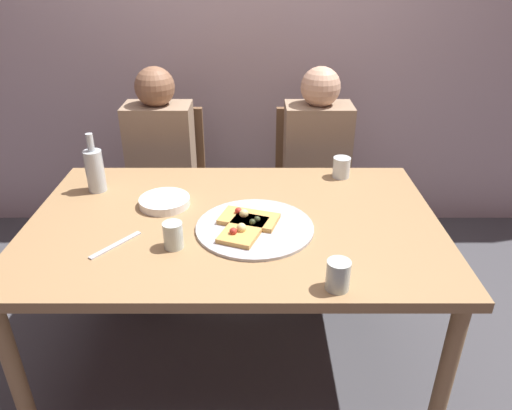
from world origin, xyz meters
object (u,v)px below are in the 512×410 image
at_px(wine_glass, 339,275).
at_px(guest_in_sweater, 161,168).
at_px(plate_stack, 166,201).
at_px(chair_left, 167,178).
at_px(dining_table, 235,235).
at_px(wine_bottle, 96,169).
at_px(tumbler_far, 174,235).
at_px(table_knife, 117,245).
at_px(pizza_tray, 256,227).
at_px(guest_in_beanie, 319,168).
at_px(pizza_slice_last, 249,218).
at_px(chair_right, 315,178).
at_px(tumbler_near, 343,167).
at_px(pizza_slice_extra, 244,229).

distance_m(wine_glass, guest_in_sweater, 1.44).
distance_m(plate_stack, chair_left, 0.84).
height_order(dining_table, wine_bottle, wine_bottle).
height_order(tumbler_far, plate_stack, tumbler_far).
height_order(wine_bottle, chair_left, wine_bottle).
xyz_separation_m(wine_bottle, table_knife, (0.20, -0.45, -0.10)).
xyz_separation_m(pizza_tray, guest_in_sweater, (-0.52, 0.83, -0.12)).
bearing_deg(wine_glass, wine_bottle, 143.71).
xyz_separation_m(dining_table, tumbler_far, (-0.21, -0.20, 0.12)).
distance_m(table_knife, guest_in_beanie, 1.28).
relative_size(pizza_slice_last, chair_right, 0.28).
xyz_separation_m(table_knife, chair_right, (0.84, 1.10, -0.24)).
distance_m(pizza_slice_last, plate_stack, 0.38).
height_order(table_knife, chair_left, chair_left).
relative_size(pizza_tray, wine_bottle, 1.71).
distance_m(dining_table, chair_left, 1.03).
xyz_separation_m(pizza_slice_last, chair_right, (0.37, 0.94, -0.26)).
bearing_deg(plate_stack, pizza_slice_last, -23.42).
height_order(tumbler_near, wine_glass, wine_glass).
relative_size(pizza_slice_extra, tumbler_near, 2.62).
relative_size(tumbler_near, tumbler_far, 0.98).
xyz_separation_m(tumbler_near, chair_left, (-0.93, 0.50, -0.29)).
height_order(dining_table, chair_left, chair_left).
height_order(pizza_slice_extra, plate_stack, pizza_slice_extra).
distance_m(dining_table, wine_glass, 0.57).
xyz_separation_m(pizza_slice_extra, tumbler_near, (0.45, 0.52, 0.02)).
xyz_separation_m(pizza_slice_extra, chair_left, (-0.48, 1.03, -0.26)).
bearing_deg(table_knife, chair_right, 179.95).
distance_m(pizza_slice_last, pizza_slice_extra, 0.09).
bearing_deg(guest_in_beanie, tumbler_near, 99.73).
bearing_deg(tumbler_far, wine_bottle, 131.36).
distance_m(dining_table, tumbler_near, 0.64).
distance_m(tumbler_near, tumbler_far, 0.92).
height_order(dining_table, guest_in_sweater, guest_in_sweater).
bearing_deg(tumbler_near, pizza_slice_last, -134.36).
distance_m(chair_right, guest_in_beanie, 0.20).
xyz_separation_m(wine_bottle, guest_in_beanie, (1.04, 0.50, -0.21)).
bearing_deg(guest_in_sweater, plate_stack, 103.09).
bearing_deg(chair_right, guest_in_beanie, 90.00).
xyz_separation_m(plate_stack, table_knife, (-0.12, -0.31, -0.01)).
height_order(pizza_slice_extra, guest_in_sweater, guest_in_sweater).
bearing_deg(dining_table, wine_glass, -51.94).
distance_m(table_knife, guest_in_sweater, 0.96).
xyz_separation_m(dining_table, pizza_slice_last, (0.06, -0.03, 0.09)).
xyz_separation_m(table_knife, guest_in_sweater, (-0.02, 0.95, -0.11)).
bearing_deg(tumbler_far, pizza_slice_last, 32.54).
bearing_deg(chair_left, pizza_slice_last, 117.92).
xyz_separation_m(pizza_slice_extra, wine_bottle, (-0.65, 0.38, 0.08)).
distance_m(dining_table, chair_right, 1.02).
height_order(table_knife, guest_in_beanie, guest_in_beanie).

